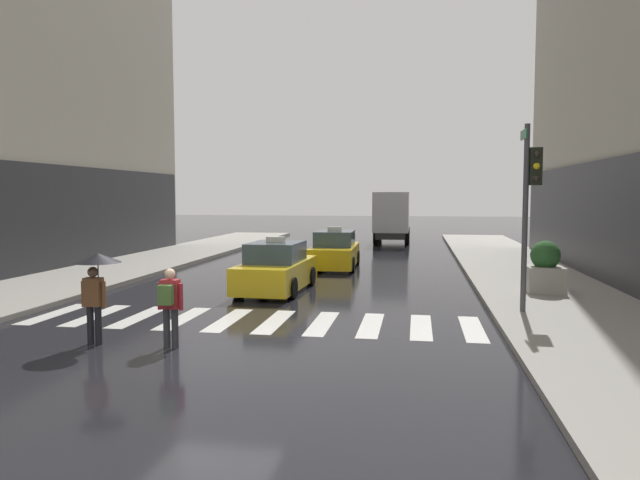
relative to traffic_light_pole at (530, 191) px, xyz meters
name	(u,v)px	position (x,y,z in m)	size (l,w,h in m)	color
ground_plane	(210,352)	(-6.90, -4.60, -3.26)	(160.00, 160.00, 0.00)	black
crosswalk_markings	(251,321)	(-6.90, -1.60, -3.25)	(11.30, 2.80, 0.01)	silver
traffic_light_pole	(530,191)	(0.00, 0.00, 0.00)	(0.44, 0.84, 4.80)	#47474C
taxi_lead	(276,269)	(-7.37, 3.00, -2.53)	(2.04, 4.59, 1.80)	yellow
taxi_second	(335,251)	(-6.32, 9.39, -2.53)	(2.02, 4.58, 1.80)	yellow
box_truck	(392,215)	(-4.46, 23.66, -1.41)	(2.31, 7.55, 3.35)	#2D2D2D
pedestrian_with_umbrella	(96,273)	(-9.44, -4.40, -1.74)	(0.96, 0.96, 1.94)	black
pedestrian_with_backpack	(170,302)	(-7.81, -4.44, -2.29)	(0.55, 0.43, 1.65)	#333338
planter_near_corner	(545,269)	(1.10, 3.28, -2.38)	(1.10, 1.10, 1.60)	#A8A399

